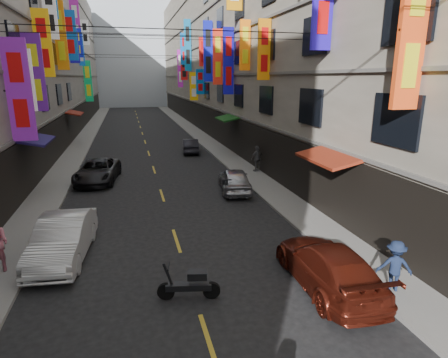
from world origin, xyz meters
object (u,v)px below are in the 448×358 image
scooter_far_right (225,188)px  pedestrian_rfar (257,159)px  scooter_crossing (190,285)px  car_right_far (191,146)px  pedestrian_rnear (395,266)px  car_right_near (328,266)px  car_right_mid (235,180)px  car_left_mid (63,238)px  car_left_far (98,171)px

scooter_far_right → pedestrian_rfar: 5.50m
scooter_crossing → car_right_far: bearing=2.3°
scooter_crossing → pedestrian_rnear: bearing=-89.7°
car_right_near → car_right_mid: bearing=-88.3°
scooter_crossing → car_left_mid: car_left_mid is taller
scooter_crossing → car_right_near: size_ratio=0.38×
car_right_near → pedestrian_rfar: 14.08m
car_left_mid → car_right_mid: size_ratio=1.16×
car_right_near → pedestrian_rnear: pedestrian_rnear is taller
car_right_mid → pedestrian_rfar: bearing=-117.0°
scooter_far_right → car_right_far: 12.40m
car_left_mid → pedestrian_rnear: bearing=-20.8°
car_left_mid → pedestrian_rnear: pedestrian_rnear is taller
car_right_mid → car_right_far: size_ratio=1.08×
car_left_mid → car_right_far: size_ratio=1.25×
car_left_far → car_right_far: bearing=55.2°
car_right_far → pedestrian_rfar: (3.12, -8.04, 0.39)m
pedestrian_rfar → car_right_near: bearing=60.7°
scooter_crossing → car_right_mid: car_right_mid is taller
car_left_far → car_right_near: size_ratio=1.03×
pedestrian_rnear → pedestrian_rfar: pedestrian_rfar is taller
car_right_far → pedestrian_rnear: bearing=102.9°
scooter_far_right → car_right_near: 9.51m
pedestrian_rfar → scooter_far_right: bearing=34.0°
scooter_far_right → car_left_far: car_left_far is taller
car_left_far → car_right_far: car_left_far is taller
scooter_far_right → car_left_mid: 9.13m
car_left_far → pedestrian_rfar: (10.11, -0.37, 0.31)m
pedestrian_rnear → car_left_mid: bearing=-0.5°
car_right_mid → pedestrian_rnear: (1.68, -11.00, 0.22)m
car_right_near → car_right_far: (-0.52, 21.88, -0.09)m
car_right_mid → pedestrian_rfar: (2.60, 3.65, 0.32)m
scooter_crossing → car_right_near: car_right_near is taller
scooter_far_right → car_right_near: car_right_near is taller
car_left_mid → pedestrian_rnear: size_ratio=2.93×
car_right_far → scooter_crossing: bearing=87.8°
pedestrian_rfar → scooter_crossing: bearing=44.7°
car_right_mid → pedestrian_rnear: bearing=107.1°
car_right_near → pedestrian_rfar: (2.60, 13.84, 0.30)m
car_right_near → car_left_far: bearing=-60.4°
scooter_far_right → car_left_mid: bearing=42.8°
pedestrian_rnear → car_left_far: bearing=-32.7°
scooter_far_right → scooter_crossing: bearing=75.1°
scooter_crossing → car_left_mid: size_ratio=0.40×
scooter_far_right → car_right_mid: 1.03m
car_right_far → pedestrian_rfar: size_ratio=2.08×
car_left_mid → car_right_near: size_ratio=0.96×
car_right_near → car_right_mid: 10.19m
car_right_near → car_right_mid: (0.00, 10.19, -0.02)m
car_left_mid → pedestrian_rfar: (10.60, 9.86, 0.24)m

